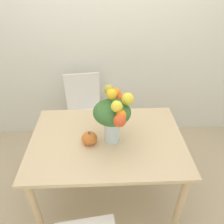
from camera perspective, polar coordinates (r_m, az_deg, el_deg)
ground_plane at (r=2.36m, az=-1.04°, el=-21.02°), size 12.00×12.00×0.00m
wall_back at (r=2.47m, az=-2.06°, el=20.87°), size 8.00×0.06×2.70m
dining_table at (r=1.85m, az=-1.25°, el=-9.57°), size 1.23×0.85×0.77m
flower_vase at (r=1.60m, az=0.30°, el=-0.62°), size 0.29×0.40×0.46m
pumpkin at (r=1.71m, az=-5.92°, el=-6.82°), size 0.12×0.12×0.11m
dining_chair_near_window at (r=2.58m, az=-7.18°, el=-0.24°), size 0.47×0.47×0.92m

